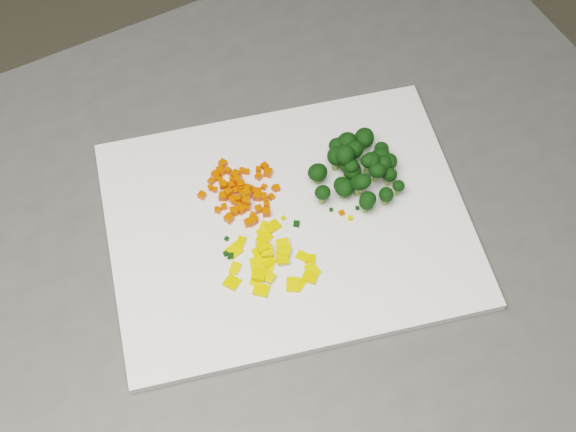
{
  "coord_description": "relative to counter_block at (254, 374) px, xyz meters",
  "views": [
    {
      "loc": [
        0.28,
        -0.13,
        1.7
      ],
      "look_at": [
        0.34,
        0.34,
        0.92
      ],
      "focal_mm": 50.0,
      "sensor_mm": 36.0,
      "label": 1
    }
  ],
  "objects": [
    {
      "name": "carrot_cube_36",
      "position": [
        0.05,
        0.05,
        0.46
      ],
      "size": [
        0.01,
        0.01,
        0.01
      ],
      "primitive_type": "cube",
      "rotation": [
        0.0,
        0.0,
        0.14
      ],
      "color": "#E43E02",
      "rests_on": "carrot_pile"
    },
    {
      "name": "pepper_chunk_18",
      "position": [
        -0.01,
        -0.05,
        0.46
      ],
      "size": [
        0.02,
        0.02,
        0.01
      ],
      "primitive_type": "cube",
      "rotation": [
        -0.02,
        -0.14,
        1.11
      ],
      "color": "yellow",
      "rests_on": "pepper_pile"
    },
    {
      "name": "carrot_cube_24",
      "position": [
        -0.01,
        0.09,
        0.47
      ],
      "size": [
        0.01,
        0.01,
        0.01
      ],
      "primitive_type": "cube",
      "rotation": [
        0.0,
        0.0,
        1.77
      ],
      "color": "#E43E02",
      "rests_on": "carrot_pile"
    },
    {
      "name": "stray_bit_7",
      "position": [
        -0.02,
        -0.03,
        0.46
      ],
      "size": [
        0.01,
        0.01,
        0.0
      ],
      "primitive_type": "cube",
      "rotation": [
        0.0,
        0.0,
        0.37
      ],
      "color": "black",
      "rests_on": "cutting_board"
    },
    {
      "name": "carrot_cube_72",
      "position": [
        0.01,
        0.05,
        0.47
      ],
      "size": [
        0.01,
        0.01,
        0.01
      ],
      "primitive_type": "cube",
      "rotation": [
        0.0,
        0.0,
        0.34
      ],
      "color": "#E43E02",
      "rests_on": "carrot_pile"
    },
    {
      "name": "carrot_cube_40",
      "position": [
        -0.01,
        0.05,
        0.47
      ],
      "size": [
        0.01,
        0.01,
        0.01
      ],
      "primitive_type": "cube",
      "rotation": [
        0.0,
        0.0,
        2.0
      ],
      "color": "#E43E02",
      "rests_on": "carrot_pile"
    },
    {
      "name": "pepper_chunk_10",
      "position": [
        0.08,
        -0.04,
        0.46
      ],
      "size": [
        0.01,
        0.01,
        0.01
      ],
      "primitive_type": "cube",
      "rotation": [
        0.13,
        0.03,
        2.91
      ],
      "color": "yellow",
      "rests_on": "pepper_pile"
    },
    {
      "name": "pepper_chunk_21",
      "position": [
        0.02,
        -0.08,
        0.46
      ],
      "size": [
        0.02,
        0.02,
        0.0
      ],
      "primitive_type": "cube",
      "rotation": [
        0.03,
        -0.01,
        2.78
      ],
      "color": "yellow",
      "rests_on": "pepper_pile"
    },
    {
      "name": "stray_bit_4",
      "position": [
        0.14,
        0.02,
        0.46
      ],
      "size": [
        0.0,
        0.0,
        0.0
      ],
      "primitive_type": "cube",
      "rotation": [
        0.0,
        0.0,
        3.05
      ],
      "color": "black",
      "rests_on": "cutting_board"
    },
    {
      "name": "carrot_cube_1",
      "position": [
        0.01,
        0.01,
        0.46
      ],
      "size": [
        0.01,
        0.01,
        0.01
      ],
      "primitive_type": "cube",
      "rotation": [
        0.0,
        0.0,
        1.78
      ],
      "color": "#E43E02",
      "rests_on": "carrot_pile"
    },
    {
      "name": "broccoli_floret_11",
      "position": [
        0.16,
        0.06,
        0.49
      ],
      "size": [
        0.03,
        0.03,
        0.03
      ],
      "primitive_type": null,
      "color": "black",
      "rests_on": "broccoli_pile"
    },
    {
      "name": "carrot_cube_22",
      "position": [
        -0.02,
        0.08,
        0.46
      ],
      "size": [
        0.01,
        0.01,
        0.01
      ],
      "primitive_type": "cube",
      "rotation": [
        0.0,
        0.0,
        2.62
      ],
      "color": "#E43E02",
      "rests_on": "carrot_pile"
    },
    {
      "name": "carrot_cube_6",
      "position": [
        -0.01,
        0.09,
        0.46
      ],
      "size": [
        0.01,
        0.01,
        0.01
      ],
      "primitive_type": "cube",
      "rotation": [
        0.0,
        0.0,
        2.37
      ],
      "color": "#E43E02",
      "rests_on": "carrot_pile"
    },
    {
      "name": "stray_bit_8",
      "position": [
        0.12,
        0.01,
        0.46
      ],
      "size": [
        0.01,
        0.01,
        0.0
      ],
      "primitive_type": "cube",
      "rotation": [
        0.0,
        0.0,
        1.98
      ],
      "color": "#E43E02",
      "rests_on": "cutting_board"
    },
    {
      "name": "pepper_chunk_13",
      "position": [
        -0.01,
        -0.02,
        0.46
      ],
      "size": [
        0.02,
        0.02,
        0.01
      ],
      "primitive_type": "cube",
      "rotation": [
        -0.03,
        -0.14,
        0.58
      ],
      "color": "yellow",
      "rests_on": "pepper_pile"
    },
    {
      "name": "pepper_chunk_7",
      "position": [
        0.06,
        -0.08,
        0.46
      ],
      "size": [
        0.02,
        0.02,
        0.01
      ],
      "primitive_type": "cube",
      "rotation": [
        0.12,
        0.11,
        0.88
      ],
      "color": "yellow",
      "rests_on": "pepper_pile"
    },
    {
      "name": "carrot_cube_56",
      "position": [
        0.03,
        0.05,
        0.46
      ],
      "size": [
        0.01,
        0.01,
        0.01
      ],
      "primitive_type": "cube",
      "rotation": [
        0.0,
        0.0,
        0.06
      ],
      "color": "#E43E02",
      "rests_on": "carrot_pile"
    },
    {
      "name": "broccoli_floret_12",
      "position": [
        0.16,
        0.1,
        0.48
      ],
      "size": [
        0.03,
        0.03,
        0.03
      ],
      "primitive_type": null,
      "color": "black",
      "rests_on": "broccoli_pile"
    },
    {
      "name": "pepper_chunk_9",
      "position": [
        0.02,
        -0.03,
        0.47
      ],
      "size": [
        0.02,
        0.02,
        0.01
      ],
      "primitive_type": "cube",
      "rotation": [
        -0.14,
        -0.13,
        0.29
      ],
      "color": "yellow",
      "rests_on": "pepper_pile"
    },
    {
      "name": "carrot_cube_60",
      "position": [
        0.04,
        0.03,
        0.46
      ],
      "size": [
        0.01,
        0.01,
        0.01
      ],
      "primitive_type": "cube",
      "rotation": [
        0.0,
        0.0,
        2.88
      ],
      "color": "#E43E02",
      "rests_on": "carrot_pile"
    },
    {
      "name": "carrot_cube_18",
      "position": [
        0.04,
        0.04,
        0.46
      ],
      "size": [
        0.01,
        0.01,
        0.01
      ],
      "primitive_type": "cube",
      "rotation": [
        0.0,
        0.0,
        2.07
      ],
      "color": "#E43E02",
      "rests_on": "carrot_pile"
    },
    {
      "name": "carrot_cube_45",
      "position": [
        -0.02,
        0.07,
        0.46
      ],
      "size": [
        0.01,
        0.01,
        0.01
      ],
      "primitive_type": "cube",
      "rotation": [
        0.0,
        0.0,
        0.02
      ],
      "color": "#E43E02",
      "rests_on": "carrot_pile"
    },
    {
      "name": "carrot_cube_41",
      "position": [
        0.0,
        0.08,
        0.46
      ],
      "size": [
        0.01,
        0.01,
        0.01
      ],
      "primitive_type": "cube",
      "rotation": [
        0.0,
        0.0,
        2.23
      ],
      "color": "#E43E02",
      "rests_on": "carrot_pile"
    },
    {
      "name": "broccoli_floret_5",
      "position": [
        0.14,
        0.04,
        0.48
      ],
      "size": [
        0.03,
        0.03,
        0.03
      ],
      "primitive_type": null,
      "color": "black",
      "rests_on": "broccoli_pile"
    },
    {
      "name": "carrot_cube_2",
      "position": [
        0.03,
        0.04,
        0.46
      ],
      "size": [
        0.01,
        0.01,
        0.01
      ],
      "primitive_type": "cube",
      "rotation": [
        0.0,
        0.0,
        1.35
      ],
      "color": "#E43E02",
      "rests_on": "carrot_pile"
    },
    {
      "name": "carrot_cube_14",
      "position": [
        -0.01,
        0.07,
        0.47
      ],
      "size": [
        0.01,
        0.01,
        0.01
      ],
      "primitive_type": "cube",
      "rotation": [
        0.0,
        0.0,
        0.12
      ],
      "color": "#E43E02",
      "rests_on": "carrot_pile"
    },
    {
      "name": "carrot_cube_27",
      "position": [
        0.03,
        0.04,
        0.46
      ],
      "size": [
        0.01,
        0.01,
        0.01
      ],
      "primitive_type": "cube",
      "rotation": [
        0.0,
        0.0,
        1.84
      ],
      "color": "#E43E02",
      "rests_on": "carrot_pile"
    },
    {
      "name": "counter_block",
      "position": [
        0.0,
        0.0,
        0.0
      ],
      "size": [
        1.26,
        1.08,
        0.9
      ],
      "primitive_type": "cube",
      "rotation": [
        0.0,
        0.0,
        0.37
      ],
      "color": "#4E4E4B",
      "rests_on": "ground"
    },
    {
      "name": "carrot_cube_35",
      "position": [
        0.01,
        0.04,
        0.47
      ],
      "size": [
        0.01,
        0.01,
        0.01
      ],
      "primitive_type": "cube",
      "rotation": [
        0.0,
        0.0,
        1.92
      ],
      "color": "#E43E02",
      "rests_on": "carrot_pile"
    },
    {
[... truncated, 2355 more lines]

